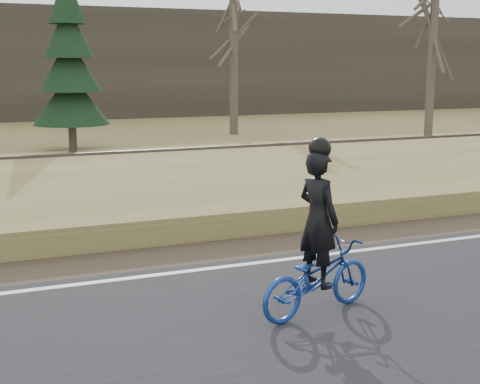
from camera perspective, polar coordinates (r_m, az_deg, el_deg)
name	(u,v)px	position (r m, az deg, el deg)	size (l,w,h in m)	color
ground	(381,256)	(10.81, 11.97, -5.36)	(120.00, 120.00, 0.00)	olive
edge_line	(374,249)	(10.96, 11.40, -4.78)	(120.00, 0.12, 0.01)	silver
shoulder	(342,237)	(11.78, 8.72, -3.80)	(120.00, 1.60, 0.04)	#473A2B
embankment	(270,195)	(14.33, 2.61, -0.25)	(120.00, 5.00, 0.44)	olive
ballast	(211,169)	(17.80, -2.50, 1.96)	(120.00, 3.00, 0.45)	slate
railroad	(211,158)	(17.75, -2.51, 2.92)	(120.00, 2.40, 0.29)	black
treeline_backdrop	(78,64)	(39.01, -13.66, 10.60)	(120.00, 4.00, 6.00)	#383328
cyclist	(317,259)	(7.93, 6.62, -5.68)	(1.75, 1.00, 2.10)	navy
bare_tree_center	(234,47)	(28.77, -0.55, 12.28)	(0.36, 0.36, 7.38)	brown
bare_tree_right	(433,48)	(29.00, 16.11, 11.73)	(0.36, 0.36, 7.25)	brown
conifer	(69,67)	(23.83, -14.36, 10.32)	(2.60, 2.60, 6.10)	brown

